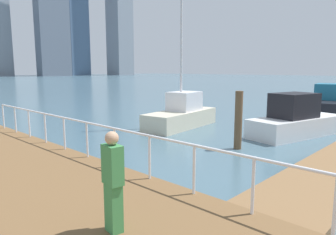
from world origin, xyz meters
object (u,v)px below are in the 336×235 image
object	(u,v)px
moored_boat_2	(296,120)
pedestrian_1	(113,181)
moored_boat_4	(328,103)
moored_boat_1	(182,113)

from	to	relation	value
moored_boat_2	pedestrian_1	xyz separation A→B (m)	(-11.31, -1.52, 0.55)
moored_boat_2	moored_boat_4	world-z (taller)	moored_boat_4
moored_boat_1	moored_boat_2	size ratio (longest dim) A/B	1.77
moored_boat_1	moored_boat_2	xyz separation A→B (m)	(1.91, -5.20, -0.00)
pedestrian_1	moored_boat_1	bearing A→B (deg)	35.55
moored_boat_1	moored_boat_2	world-z (taller)	moored_boat_1
moored_boat_4	moored_boat_2	bearing A→B (deg)	-172.44
moored_boat_1	moored_boat_4	distance (m)	10.98
moored_boat_2	moored_boat_1	bearing A→B (deg)	110.13
moored_boat_4	pedestrian_1	xyz separation A→B (m)	(-19.59, -2.62, 0.51)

